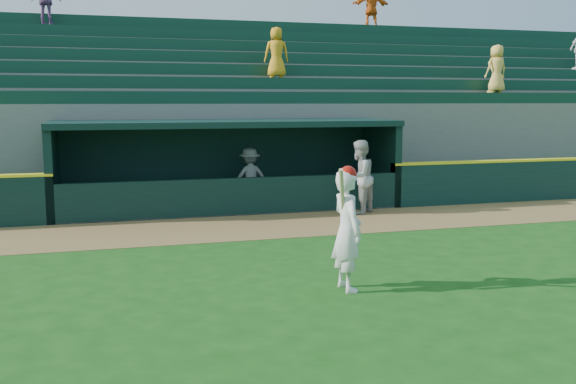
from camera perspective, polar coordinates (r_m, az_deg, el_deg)
The scene contains 7 objects.
ground at distance 10.83m, azimuth 2.37°, elevation -7.99°, with size 120.00×120.00×0.00m, color #184A12.
warning_track at distance 15.42m, azimuth -3.40°, elevation -3.10°, with size 40.00×3.00×0.01m, color olive.
dugout_player_front at distance 17.15m, azimuth 6.36°, elevation 1.32°, with size 0.96×0.75×1.97m, color #AAAAA5.
dugout_player_inside at distance 18.33m, azimuth -3.40°, elevation 1.32°, with size 1.08×0.62×1.67m, color #9F9F9A.
dugout at distance 18.25m, azimuth -5.58°, elevation 2.92°, with size 9.40×2.80×2.46m.
stands at distance 22.68m, azimuth -7.77°, elevation 6.52°, with size 34.50×6.30×7.60m.
batter_at_plate at distance 10.21m, azimuth 5.29°, elevation -3.25°, with size 0.57×0.82×2.01m.
Camera 1 is at (-3.30, -9.86, 3.01)m, focal length 40.00 mm.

